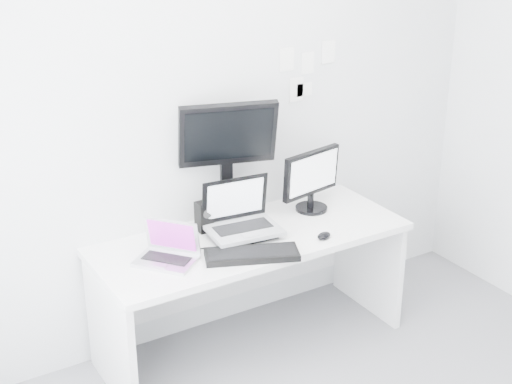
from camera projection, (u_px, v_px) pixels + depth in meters
back_wall at (220, 115)px, 4.26m from camera, size 3.60×0.00×3.60m
desk at (251, 292)px, 4.37m from camera, size 1.80×0.70×0.73m
macbook at (165, 243)px, 3.88m from camera, size 0.37×0.38×0.23m
speaker at (204, 217)px, 4.26m from camera, size 0.10×0.10×0.17m
dell_laptop at (244, 210)px, 4.15m from camera, size 0.43×0.35×0.33m
rear_monitor at (227, 161)px, 4.26m from camera, size 0.59×0.35×0.76m
samsung_monitor at (312, 180)px, 4.48m from camera, size 0.46×0.27×0.39m
keyboard at (252, 254)px, 3.98m from camera, size 0.53×0.36×0.03m
mouse at (324, 236)px, 4.19m from camera, size 0.11×0.09×0.03m
wall_note_0 at (287, 59)px, 4.37m from camera, size 0.10×0.00×0.14m
wall_note_1 at (308, 63)px, 4.46m from camera, size 0.09×0.00×0.13m
wall_note_2 at (328, 52)px, 4.51m from camera, size 0.10×0.00×0.14m
wall_note_3 at (304, 90)px, 4.51m from camera, size 0.11×0.00×0.08m
wall_note_4 at (296, 89)px, 4.48m from camera, size 0.10×0.00×0.15m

